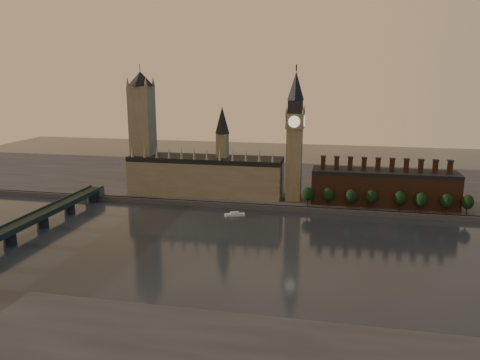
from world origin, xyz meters
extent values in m
plane|color=black|center=(0.00, 0.00, 0.00)|extent=(900.00, 900.00, 0.00)
cube|color=#4C4C51|center=(0.00, 90.00, 2.00)|extent=(900.00, 4.00, 4.00)
cube|color=#4C4C51|center=(0.00, 180.00, 2.00)|extent=(900.00, 180.00, 4.00)
cube|color=gray|center=(-65.00, 115.00, 18.00)|extent=(130.00, 30.00, 28.00)
cube|color=black|center=(-65.00, 115.00, 34.00)|extent=(130.00, 30.00, 4.00)
cube|color=gray|center=(-50.00, 115.00, 44.00)|extent=(9.00, 9.00, 24.00)
cone|color=black|center=(-50.00, 115.00, 67.00)|extent=(12.00, 12.00, 22.00)
cone|color=gray|center=(-124.00, 101.00, 41.00)|extent=(2.60, 2.60, 10.00)
cone|color=gray|center=(-113.27, 101.00, 41.00)|extent=(2.60, 2.60, 10.00)
cone|color=gray|center=(-102.55, 101.00, 41.00)|extent=(2.60, 2.60, 10.00)
cone|color=gray|center=(-91.82, 101.00, 41.00)|extent=(2.60, 2.60, 10.00)
cone|color=gray|center=(-81.09, 101.00, 41.00)|extent=(2.60, 2.60, 10.00)
cone|color=gray|center=(-70.36, 101.00, 41.00)|extent=(2.60, 2.60, 10.00)
cone|color=gray|center=(-59.64, 101.00, 41.00)|extent=(2.60, 2.60, 10.00)
cone|color=gray|center=(-48.91, 101.00, 41.00)|extent=(2.60, 2.60, 10.00)
cone|color=gray|center=(-38.18, 101.00, 41.00)|extent=(2.60, 2.60, 10.00)
cone|color=gray|center=(-27.45, 101.00, 41.00)|extent=(2.60, 2.60, 10.00)
cone|color=gray|center=(-16.73, 101.00, 41.00)|extent=(2.60, 2.60, 10.00)
cone|color=gray|center=(-6.00, 101.00, 41.00)|extent=(2.60, 2.60, 10.00)
cube|color=gray|center=(-120.00, 115.00, 49.00)|extent=(18.00, 18.00, 90.00)
cone|color=black|center=(-120.00, 115.00, 100.00)|extent=(24.00, 24.00, 12.00)
cylinder|color=#232326|center=(-120.00, 115.00, 106.00)|extent=(0.50, 0.50, 12.00)
cone|color=gray|center=(-128.00, 107.00, 98.00)|extent=(3.00, 3.00, 8.00)
cone|color=gray|center=(-112.00, 107.00, 98.00)|extent=(3.00, 3.00, 8.00)
cone|color=gray|center=(-128.00, 123.00, 98.00)|extent=(3.00, 3.00, 8.00)
cone|color=gray|center=(-112.00, 123.00, 98.00)|extent=(3.00, 3.00, 8.00)
cube|color=gray|center=(10.00, 110.00, 33.00)|extent=(12.00, 12.00, 58.00)
cube|color=gray|center=(10.00, 110.00, 68.00)|extent=(14.00, 14.00, 12.00)
cube|color=#232326|center=(10.00, 110.00, 79.00)|extent=(11.00, 11.00, 10.00)
cone|color=black|center=(10.00, 110.00, 95.00)|extent=(13.00, 13.00, 22.00)
cylinder|color=#232326|center=(10.00, 110.00, 108.50)|extent=(1.00, 1.00, 5.00)
cylinder|color=beige|center=(10.00, 102.80, 68.00)|extent=(9.00, 0.50, 9.00)
cylinder|color=beige|center=(10.00, 117.20, 68.00)|extent=(9.00, 0.50, 9.00)
cylinder|color=beige|center=(2.80, 110.00, 68.00)|extent=(0.50, 9.00, 9.00)
cylinder|color=beige|center=(17.20, 110.00, 68.00)|extent=(0.50, 9.00, 9.00)
cone|color=gray|center=(3.50, 103.50, 77.00)|extent=(2.00, 2.00, 6.00)
cone|color=gray|center=(16.50, 103.50, 77.00)|extent=(2.00, 2.00, 6.00)
cone|color=gray|center=(3.50, 116.50, 77.00)|extent=(2.00, 2.00, 6.00)
cone|color=gray|center=(16.50, 116.50, 77.00)|extent=(2.00, 2.00, 6.00)
cube|color=#512F1E|center=(80.00, 110.00, 16.00)|extent=(110.00, 25.00, 24.00)
cube|color=black|center=(80.00, 110.00, 29.50)|extent=(110.00, 25.00, 3.00)
cube|color=#512F1E|center=(33.00, 110.00, 35.50)|extent=(3.50, 3.50, 9.00)
cube|color=#232326|center=(33.00, 110.00, 40.50)|extent=(4.20, 4.20, 1.00)
cube|color=#512F1E|center=(43.44, 110.00, 35.50)|extent=(3.50, 3.50, 9.00)
cube|color=#232326|center=(43.44, 110.00, 40.50)|extent=(4.20, 4.20, 1.00)
cube|color=#512F1E|center=(53.89, 110.00, 35.50)|extent=(3.50, 3.50, 9.00)
cube|color=#232326|center=(53.89, 110.00, 40.50)|extent=(4.20, 4.20, 1.00)
cube|color=#512F1E|center=(64.33, 110.00, 35.50)|extent=(3.50, 3.50, 9.00)
cube|color=#232326|center=(64.33, 110.00, 40.50)|extent=(4.20, 4.20, 1.00)
cube|color=#512F1E|center=(74.78, 110.00, 35.50)|extent=(3.50, 3.50, 9.00)
cube|color=#232326|center=(74.78, 110.00, 40.50)|extent=(4.20, 4.20, 1.00)
cube|color=#512F1E|center=(85.22, 110.00, 35.50)|extent=(3.50, 3.50, 9.00)
cube|color=#232326|center=(85.22, 110.00, 40.50)|extent=(4.20, 4.20, 1.00)
cube|color=#512F1E|center=(95.67, 110.00, 35.50)|extent=(3.50, 3.50, 9.00)
cube|color=#232326|center=(95.67, 110.00, 40.50)|extent=(4.20, 4.20, 1.00)
cube|color=#512F1E|center=(106.11, 110.00, 35.50)|extent=(3.50, 3.50, 9.00)
cube|color=#232326|center=(106.11, 110.00, 40.50)|extent=(4.20, 4.20, 1.00)
cube|color=#512F1E|center=(116.56, 110.00, 35.50)|extent=(3.50, 3.50, 9.00)
cube|color=#232326|center=(116.56, 110.00, 40.50)|extent=(4.20, 4.20, 1.00)
cube|color=#512F1E|center=(127.00, 110.00, 35.50)|extent=(3.50, 3.50, 9.00)
cube|color=#232326|center=(127.00, 110.00, 40.50)|extent=(4.20, 4.20, 1.00)
cylinder|color=black|center=(22.66, 93.64, 7.00)|extent=(0.80, 0.80, 6.00)
ellipsoid|color=black|center=(22.66, 93.64, 13.50)|extent=(8.60, 8.60, 10.75)
cylinder|color=black|center=(38.28, 95.45, 7.00)|extent=(0.80, 0.80, 6.00)
ellipsoid|color=black|center=(38.28, 95.45, 13.50)|extent=(8.60, 8.60, 10.75)
cylinder|color=black|center=(55.32, 93.85, 7.00)|extent=(0.80, 0.80, 6.00)
ellipsoid|color=black|center=(55.32, 93.85, 13.50)|extent=(8.60, 8.60, 10.75)
cylinder|color=black|center=(70.16, 94.83, 7.00)|extent=(0.80, 0.80, 6.00)
ellipsoid|color=black|center=(70.16, 94.83, 13.50)|extent=(8.60, 8.60, 10.75)
cylinder|color=black|center=(90.81, 95.01, 7.00)|extent=(0.80, 0.80, 6.00)
ellipsoid|color=black|center=(90.81, 95.01, 13.50)|extent=(8.60, 8.60, 10.75)
cylinder|color=black|center=(105.54, 93.74, 7.00)|extent=(0.80, 0.80, 6.00)
ellipsoid|color=black|center=(105.54, 93.74, 13.50)|extent=(8.60, 8.60, 10.75)
cylinder|color=black|center=(123.33, 93.92, 7.00)|extent=(0.80, 0.80, 6.00)
ellipsoid|color=black|center=(123.33, 93.92, 13.50)|extent=(8.60, 8.60, 10.75)
cylinder|color=black|center=(137.57, 93.78, 7.00)|extent=(0.80, 0.80, 6.00)
ellipsoid|color=black|center=(137.57, 93.78, 13.50)|extent=(8.60, 8.60, 10.75)
cube|color=black|center=(-155.00, -5.00, 9.00)|extent=(12.00, 200.00, 2.50)
cube|color=black|center=(-160.50, -5.00, 10.90)|extent=(1.00, 200.00, 1.30)
cube|color=black|center=(-149.50, -5.00, 10.90)|extent=(1.00, 200.00, 1.30)
cube|color=#4C4C51|center=(-155.00, 90.00, 7.00)|extent=(14.00, 8.00, 6.00)
cylinder|color=#232326|center=(-155.00, -17.00, 3.88)|extent=(8.00, 8.00, 7.75)
cylinder|color=#232326|center=(-155.00, 17.00, 3.88)|extent=(8.00, 8.00, 7.75)
cylinder|color=#232326|center=(-155.00, 51.00, 3.88)|extent=(8.00, 8.00, 7.75)
cylinder|color=#232326|center=(-155.00, 85.00, 3.88)|extent=(8.00, 8.00, 7.75)
cube|color=silver|center=(-29.82, 69.66, 0.85)|extent=(15.36, 9.07, 1.69)
cube|color=silver|center=(-29.82, 69.66, 2.33)|extent=(7.05, 5.16, 1.27)
camera|label=1|loc=(41.09, -258.74, 104.02)|focal=35.00mm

